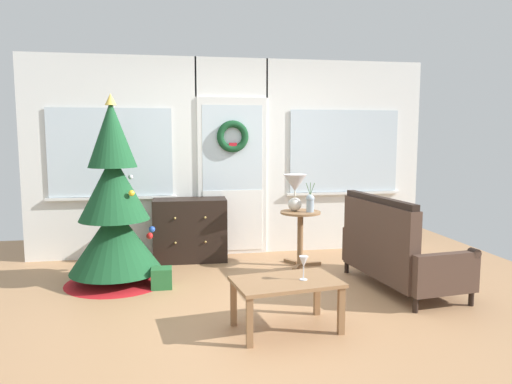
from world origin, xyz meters
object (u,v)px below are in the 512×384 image
(wine_glass, at_px, (304,263))
(gift_box, at_px, (162,278))
(coffee_table, at_px, (286,288))
(dresser_cabinet, at_px, (190,230))
(table_lamp, at_px, (295,187))
(christmas_tree, at_px, (114,214))
(side_table, at_px, (300,227))
(settee_sofa, at_px, (394,253))
(flower_vase, at_px, (310,202))

(wine_glass, height_order, gift_box, wine_glass)
(coffee_table, height_order, gift_box, coffee_table)
(dresser_cabinet, distance_m, wine_glass, 2.47)
(gift_box, bearing_deg, table_lamp, 21.10)
(dresser_cabinet, relative_size, gift_box, 4.33)
(christmas_tree, height_order, wine_glass, christmas_tree)
(side_table, distance_m, coffee_table, 1.93)
(side_table, xyz_separation_m, gift_box, (-1.63, -0.56, -0.37))
(christmas_tree, relative_size, wine_glass, 10.22)
(side_table, bearing_deg, settee_sofa, -53.86)
(dresser_cabinet, distance_m, side_table, 1.38)
(flower_vase, relative_size, wine_glass, 1.79)
(wine_glass, bearing_deg, side_table, 75.54)
(dresser_cabinet, bearing_deg, table_lamp, -20.23)
(christmas_tree, height_order, gift_box, christmas_tree)
(gift_box, bearing_deg, flower_vase, 16.29)
(wine_glass, bearing_deg, dresser_cabinet, 109.27)
(flower_vase, bearing_deg, dresser_cabinet, 158.30)
(table_lamp, height_order, flower_vase, table_lamp)
(dresser_cabinet, relative_size, side_table, 1.37)
(christmas_tree, distance_m, coffee_table, 2.17)
(flower_vase, height_order, coffee_table, flower_vase)
(dresser_cabinet, bearing_deg, christmas_tree, -136.09)
(christmas_tree, distance_m, settee_sofa, 2.93)
(christmas_tree, bearing_deg, table_lamp, 9.24)
(settee_sofa, xyz_separation_m, flower_vase, (-0.62, 0.93, 0.41))
(table_lamp, distance_m, wine_glass, 1.96)
(dresser_cabinet, distance_m, coffee_table, 2.41)
(coffee_table, bearing_deg, gift_box, 128.90)
(table_lamp, height_order, gift_box, table_lamp)
(christmas_tree, height_order, coffee_table, christmas_tree)
(dresser_cabinet, distance_m, gift_box, 1.15)
(dresser_cabinet, height_order, settee_sofa, settee_sofa)
(dresser_cabinet, height_order, flower_vase, flower_vase)
(christmas_tree, xyz_separation_m, coffee_table, (1.49, -1.53, -0.39))
(dresser_cabinet, height_order, gift_box, dresser_cabinet)
(settee_sofa, relative_size, wine_glass, 7.63)
(dresser_cabinet, xyz_separation_m, wine_glass, (0.81, -2.33, 0.16))
(settee_sofa, relative_size, flower_vase, 4.25)
(table_lamp, relative_size, gift_box, 2.09)
(side_table, relative_size, flower_vase, 1.90)
(christmas_tree, xyz_separation_m, gift_box, (0.48, -0.27, -0.64))
(settee_sofa, bearing_deg, gift_box, 169.73)
(christmas_tree, bearing_deg, wine_glass, -43.45)
(table_lamp, relative_size, coffee_table, 0.49)
(settee_sofa, distance_m, gift_box, 2.40)
(flower_vase, bearing_deg, settee_sofa, -56.18)
(table_lamp, bearing_deg, dresser_cabinet, 159.77)
(christmas_tree, bearing_deg, settee_sofa, -13.85)
(side_table, xyz_separation_m, flower_vase, (0.10, -0.06, 0.31))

